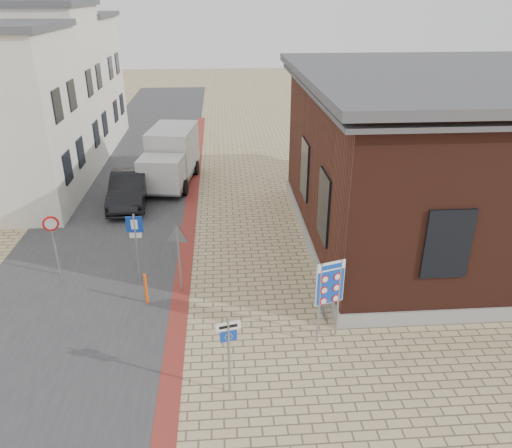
{
  "coord_description": "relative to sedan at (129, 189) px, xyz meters",
  "views": [
    {
      "loc": [
        -0.48,
        -11.44,
        9.4
      ],
      "look_at": [
        0.65,
        4.06,
        2.2
      ],
      "focal_mm": 35.0,
      "sensor_mm": 36.0,
      "label": 1
    }
  ],
  "objects": [
    {
      "name": "essen_sign",
      "position": [
        4.55,
        -13.12,
        0.75
      ],
      "size": [
        0.62,
        0.17,
        2.33
      ],
      "rotation": [
        0.0,
        0.0,
        0.22
      ],
      "color": "gray",
      "rests_on": "ground"
    },
    {
      "name": "yield_sign",
      "position": [
        2.99,
        -8.12,
        1.14
      ],
      "size": [
        0.88,
        0.27,
        2.51
      ],
      "rotation": [
        0.0,
        0.0,
        -0.23
      ],
      "color": "gray",
      "rests_on": "ground"
    },
    {
      "name": "bike_rack",
      "position": [
        7.64,
        -9.42,
        -0.52
      ],
      "size": [
        0.08,
        1.8,
        0.6
      ],
      "color": "slate",
      "rests_on": "ground"
    },
    {
      "name": "brick_building",
      "position": [
        13.98,
        -4.63,
        2.7
      ],
      "size": [
        13.0,
        13.0,
        6.8
      ],
      "color": "gray",
      "rests_on": "ground"
    },
    {
      "name": "parking_sign",
      "position": [
        1.49,
        -7.39,
        1.01
      ],
      "size": [
        0.58,
        0.07,
        2.62
      ],
      "rotation": [
        0.0,
        0.0,
        -0.03
      ],
      "color": "gray",
      "rests_on": "ground"
    },
    {
      "name": "border_sign",
      "position": [
        7.49,
        -11.12,
        1.1
      ],
      "size": [
        0.86,
        0.32,
        2.62
      ],
      "rotation": [
        0.0,
        0.0,
        0.31
      ],
      "color": "gray",
      "rests_on": "ground"
    },
    {
      "name": "townhouse_mid",
      "position": [
        -6.01,
        6.38,
        3.79
      ],
      "size": [
        7.4,
        6.4,
        9.1
      ],
      "color": "white",
      "rests_on": "ground"
    },
    {
      "name": "townhouse_far",
      "position": [
        -6.01,
        12.38,
        3.39
      ],
      "size": [
        7.4,
        6.4,
        8.3
      ],
      "color": "white",
      "rests_on": "ground"
    },
    {
      "name": "curb_strip",
      "position": [
        2.99,
        -1.62,
        -0.77
      ],
      "size": [
        0.6,
        40.0,
        0.02
      ],
      "primitive_type": "cube",
      "color": "maroon",
      "rests_on": "ground"
    },
    {
      "name": "road_strip",
      "position": [
        -0.51,
        3.38,
        -0.77
      ],
      "size": [
        7.0,
        60.0,
        0.02
      ],
      "primitive_type": "cube",
      "color": "#38383A",
      "rests_on": "ground"
    },
    {
      "name": "box_truck",
      "position": [
        1.81,
        2.89,
        0.7
      ],
      "size": [
        2.93,
        5.72,
        2.86
      ],
      "rotation": [
        0.0,
        0.0,
        -0.14
      ],
      "color": "slate",
      "rests_on": "ground"
    },
    {
      "name": "bollard",
      "position": [
        1.9,
        -8.82,
        -0.23
      ],
      "size": [
        0.12,
        0.12,
        1.1
      ],
      "primitive_type": "cylinder",
      "rotation": [
        0.0,
        0.0,
        -0.3
      ],
      "color": "#F9540D",
      "rests_on": "ground"
    },
    {
      "name": "ground",
      "position": [
        4.99,
        -11.62,
        -0.78
      ],
      "size": [
        120.0,
        120.0,
        0.0
      ],
      "primitive_type": "plane",
      "color": "tan",
      "rests_on": "ground"
    },
    {
      "name": "speed_sign",
      "position": [
        -1.51,
        -6.77,
        0.81
      ],
      "size": [
        0.54,
        0.19,
        2.37
      ],
      "rotation": [
        0.0,
        0.0,
        0.3
      ],
      "color": "gray",
      "rests_on": "ground"
    },
    {
      "name": "sedan",
      "position": [
        0.0,
        0.0,
        0.0
      ],
      "size": [
        1.85,
        4.81,
        1.56
      ],
      "primitive_type": "imported",
      "rotation": [
        0.0,
        0.0,
        0.04
      ],
      "color": "black",
      "rests_on": "ground"
    }
  ]
}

